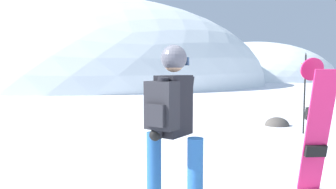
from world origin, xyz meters
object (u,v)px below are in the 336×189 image
(snowboarder_main, at_px, (172,128))
(rock_dark, at_px, (277,126))
(spare_snowboard, at_px, (316,125))
(piste_marker_near, at_px, (305,87))

(snowboarder_main, bearing_deg, rock_dark, 58.58)
(snowboarder_main, bearing_deg, spare_snowboard, 18.58)
(spare_snowboard, height_order, piste_marker_near, piste_marker_near)
(snowboarder_main, relative_size, spare_snowboard, 1.06)
(spare_snowboard, bearing_deg, piste_marker_near, 65.64)
(snowboarder_main, height_order, piste_marker_near, piste_marker_near)
(snowboarder_main, height_order, rock_dark, snowboarder_main)
(spare_snowboard, distance_m, rock_dark, 4.81)
(snowboarder_main, bearing_deg, piste_marker_near, 50.80)
(snowboarder_main, xyz_separation_m, piste_marker_near, (3.32, 4.08, 0.15))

